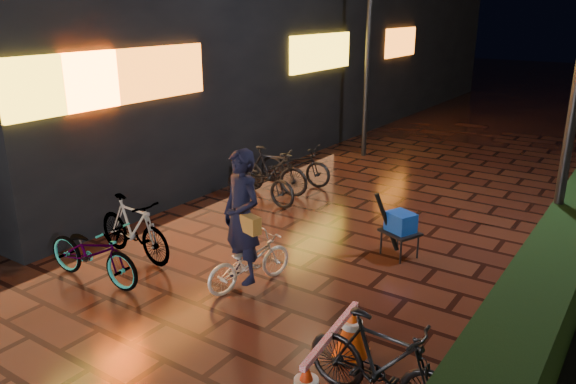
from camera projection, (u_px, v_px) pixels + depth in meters
The scene contains 6 objects.
ground at pixel (165, 361), 6.18m from camera, with size 80.00×80.00×0.00m, color #381911.
lamp_post_sf at pixel (368, 53), 13.87m from camera, with size 0.46×0.18×4.77m.
cyclist at pixel (245, 238), 7.60m from camera, with size 0.84×1.45×1.97m.
traffic_barrier at pixel (331, 357), 5.73m from camera, with size 0.52×1.53×0.62m.
cart_assembly at pixel (399, 224), 8.62m from camera, with size 0.73×0.63×1.03m.
parked_bikes_storefront at pixel (225, 193), 10.26m from camera, with size 1.92×6.16×0.98m.
Camera 1 is at (4.09, -3.60, 3.71)m, focal length 35.00 mm.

